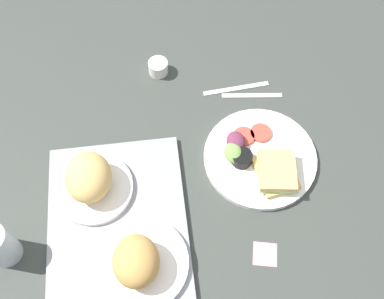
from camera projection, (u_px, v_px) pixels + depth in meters
The scene contains 9 objects.
ground_plane at pixel (204, 165), 118.15cm from camera, with size 190.00×150.00×3.00cm, color #383D38.
serving_tray at pixel (118, 226), 107.66cm from camera, with size 45.00×33.00×1.60cm, color gray.
bread_plate_near at pixel (138, 262), 99.15cm from camera, with size 21.58×21.58×9.56cm.
bread_plate_far at pixel (90, 180), 107.78cm from camera, with size 19.13×19.13×10.26cm.
plate_with_salad at pixel (259, 158), 115.49cm from camera, with size 29.19×29.19×5.40cm.
espresso_cup at pixel (158, 67), 129.30cm from camera, with size 5.60×5.60×4.00cm, color silver.
fork at pixel (252, 95), 126.72cm from camera, with size 17.00×1.40×0.50cm, color #B7B7BC.
knife at pixel (236, 88), 127.89cm from camera, with size 19.00×1.40×0.50cm, color #B7B7BC.
sticky_note at pixel (265, 254), 105.19cm from camera, with size 5.60×5.60×0.12cm, color pink.
Camera 1 is at (-52.23, 10.36, 104.10)cm, focal length 42.14 mm.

